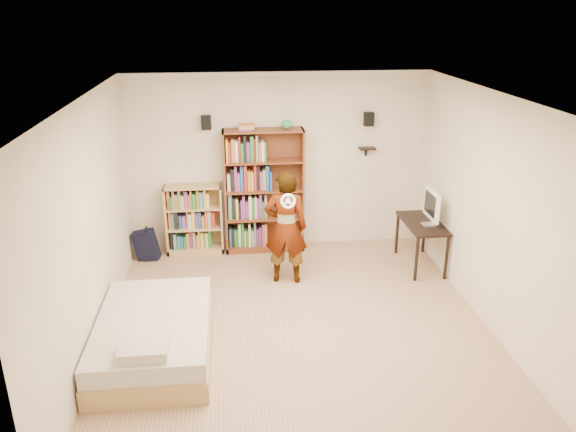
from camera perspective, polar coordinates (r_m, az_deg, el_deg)
name	(u,v)px	position (r m, az deg, el deg)	size (l,w,h in m)	color
ground	(298,327)	(6.81, 1.01, -11.21)	(4.50, 5.00, 0.01)	tan
room_shell	(299,186)	(6.06, 1.12, 3.07)	(4.52, 5.02, 2.71)	white
crown_molding	(300,101)	(5.85, 1.18, 11.57)	(4.50, 5.00, 0.06)	silver
speaker_left	(206,122)	(8.29, -8.31, 9.39)	(0.14, 0.12, 0.20)	black
speaker_right	(369,119)	(8.55, 8.21, 9.72)	(0.14, 0.12, 0.20)	black
wall_shelf	(367,148)	(8.65, 8.05, 6.81)	(0.25, 0.16, 0.03)	black
tall_bookshelf	(264,191)	(8.50, -2.46, 2.51)	(1.19, 0.35, 1.89)	brown
low_bookshelf	(194,219)	(8.65, -9.50, -0.32)	(0.86, 0.32, 1.07)	tan
computer_desk	(421,244)	(8.37, 13.33, -2.78)	(0.50, 1.00, 0.68)	black
imac	(430,208)	(8.08, 14.23, 0.79)	(0.10, 0.51, 0.51)	white
daybed	(154,331)	(6.39, -13.46, -11.28)	(1.21, 1.87, 0.55)	beige
person	(286,228)	(7.53, -0.23, -1.18)	(0.58, 0.38, 1.58)	black
wii_wheel	(288,201)	(7.09, 0.01, 1.52)	(0.20, 0.20, 0.03)	white
navy_bag	(146,245)	(8.64, -14.22, -2.83)	(0.35, 0.23, 0.48)	black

